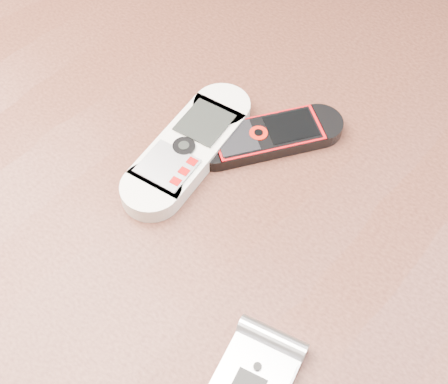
{
  "coord_description": "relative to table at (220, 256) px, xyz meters",
  "views": [
    {
      "loc": [
        0.2,
        -0.23,
        1.19
      ],
      "look_at": [
        0.01,
        0.0,
        0.76
      ],
      "focal_mm": 50.0,
      "sensor_mm": 36.0,
      "label": 1
    }
  ],
  "objects": [
    {
      "name": "table",
      "position": [
        0.0,
        0.0,
        0.0
      ],
      "size": [
        1.2,
        0.8,
        0.75
      ],
      "color": "black",
      "rests_on": "ground"
    },
    {
      "name": "nokia_white",
      "position": [
        -0.05,
        0.02,
        0.11
      ],
      "size": [
        0.07,
        0.17,
        0.02
      ],
      "primitive_type": "cube",
      "rotation": [
        0.0,
        0.0,
        0.12
      ],
      "color": "silver",
      "rests_on": "table"
    },
    {
      "name": "nokia_black_red",
      "position": [
        -0.01,
        0.07,
        0.11
      ],
      "size": [
        0.12,
        0.14,
        0.01
      ],
      "primitive_type": "cube",
      "rotation": [
        0.0,
        0.0,
        -0.61
      ],
      "color": "black",
      "rests_on": "table"
    }
  ]
}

